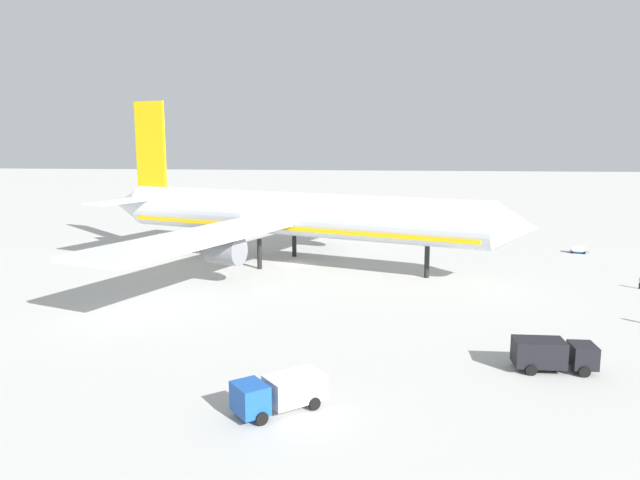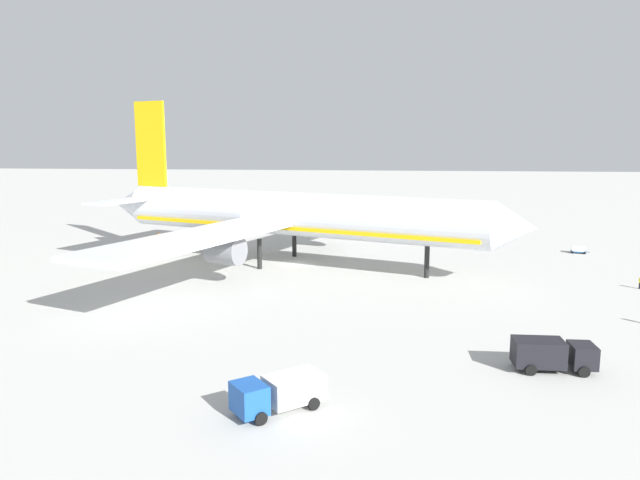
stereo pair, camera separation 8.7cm
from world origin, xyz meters
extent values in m
plane|color=#B2B2AD|center=(0.00, 0.00, 0.00)|extent=(600.00, 600.00, 0.00)
cylinder|color=silver|center=(0.00, 0.00, 7.67)|extent=(57.54, 26.00, 6.52)
cone|color=silver|center=(30.13, -10.81, 7.67)|extent=(7.07, 7.78, 6.39)
cone|color=silver|center=(-30.74, 11.03, 7.67)|extent=(8.23, 8.03, 6.20)
cube|color=#E5B20C|center=(-25.79, 9.25, 17.96)|extent=(5.82, 2.50, 14.06)
cube|color=silver|center=(-23.95, 15.87, 8.97)|extent=(8.11, 12.53, 0.36)
cube|color=silver|center=(-28.57, 2.98, 8.97)|extent=(8.11, 12.53, 0.36)
cube|color=silver|center=(4.05, 20.00, 6.69)|extent=(19.91, 34.92, 0.70)
cylinder|color=slate|center=(3.28, 14.88, 4.41)|extent=(6.23, 5.40, 3.86)
cube|color=silver|center=(-9.59, -18.01, 6.69)|extent=(19.91, 34.92, 0.70)
cylinder|color=slate|center=(-6.93, -13.57, 4.46)|extent=(5.51, 5.06, 3.76)
cylinder|color=black|center=(19.37, -6.95, 2.20)|extent=(0.70, 0.70, 4.41)
cylinder|color=black|center=(-0.99, 5.94, 2.20)|extent=(0.70, 0.70, 4.41)
cylinder|color=black|center=(-4.54, -3.96, 2.20)|extent=(0.70, 0.70, 4.41)
cube|color=#E5B20C|center=(0.00, 0.00, 5.88)|extent=(55.22, 24.90, 0.50)
cube|color=#194CA5|center=(5.07, -50.88, 1.44)|extent=(3.07, 3.14, 1.99)
cube|color=silver|center=(7.73, -48.66, 1.38)|extent=(4.65, 4.46, 1.85)
cube|color=black|center=(4.56, -51.31, 1.94)|extent=(1.40, 1.66, 0.88)
cylinder|color=black|center=(6.02, -51.71, 0.45)|extent=(0.88, 0.81, 0.90)
cylinder|color=black|center=(4.42, -49.80, 0.45)|extent=(0.88, 0.81, 0.90)
cylinder|color=black|center=(9.17, -49.08, 0.45)|extent=(0.88, 0.81, 0.90)
cylinder|color=black|center=(7.58, -47.17, 0.45)|extent=(0.88, 0.81, 0.90)
cube|color=black|center=(29.81, -39.65, 1.37)|extent=(1.98, 2.49, 1.83)
cube|color=black|center=(26.36, -39.74, 1.51)|extent=(4.02, 2.54, 2.12)
cube|color=black|center=(30.48, -39.64, 1.82)|extent=(0.13, 2.05, 0.81)
cylinder|color=black|center=(29.59, -38.44, 0.45)|extent=(0.91, 0.32, 0.90)
cylinder|color=black|center=(29.65, -40.88, 0.45)|extent=(0.91, 0.32, 0.90)
cylinder|color=black|center=(25.50, -38.54, 0.45)|extent=(0.91, 0.32, 0.90)
cylinder|color=black|center=(25.56, -40.98, 0.45)|extent=(0.91, 0.32, 0.90)
cube|color=#26598C|center=(45.62, 14.33, 0.28)|extent=(2.69, 1.95, 0.15)
cylinder|color=#333338|center=(47.08, 13.96, 0.28)|extent=(0.60, 0.23, 0.08)
cube|color=silver|center=(45.62, 14.33, 0.77)|extent=(2.28, 1.72, 0.84)
cylinder|color=black|center=(46.68, 14.78, 0.20)|extent=(0.42, 0.22, 0.40)
cylinder|color=black|center=(46.33, 13.42, 0.20)|extent=(0.42, 0.22, 0.40)
cylinder|color=black|center=(44.90, 15.23, 0.20)|extent=(0.42, 0.22, 0.40)
cylinder|color=black|center=(44.55, 13.88, 0.20)|extent=(0.42, 0.22, 0.40)
cylinder|color=black|center=(45.84, -10.17, 0.40)|extent=(0.39, 0.39, 0.80)
cone|color=orange|center=(-33.13, 40.41, 0.28)|extent=(0.36, 0.36, 0.55)
cone|color=orange|center=(-31.78, 25.55, 0.28)|extent=(0.36, 0.36, 0.55)
camera|label=1|loc=(14.04, -87.56, 18.37)|focal=33.40mm
camera|label=2|loc=(14.12, -87.55, 18.37)|focal=33.40mm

